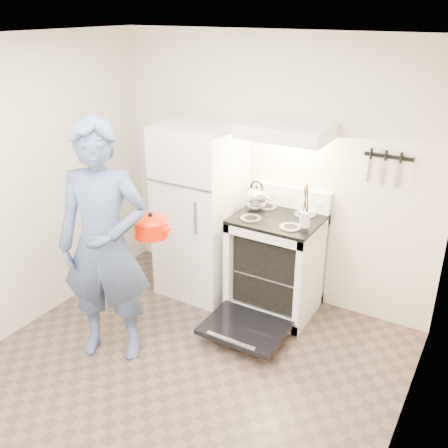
% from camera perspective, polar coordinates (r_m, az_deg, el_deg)
% --- Properties ---
extents(floor, '(3.60, 3.60, 0.00)m').
position_cam_1_polar(floor, '(4.01, -7.02, -18.51)').
color(floor, brown).
rests_on(floor, ground).
extents(back_wall, '(3.20, 0.02, 2.50)m').
position_cam_1_polar(back_wall, '(4.73, 5.47, 6.02)').
color(back_wall, beige).
rests_on(back_wall, ground).
extents(refrigerator, '(0.70, 0.70, 1.70)m').
position_cam_1_polar(refrigerator, '(4.85, -2.70, 1.51)').
color(refrigerator, white).
rests_on(refrigerator, floor).
extents(stove_body, '(0.76, 0.65, 0.92)m').
position_cam_1_polar(stove_body, '(4.68, 5.93, -4.73)').
color(stove_body, white).
rests_on(stove_body, floor).
extents(cooktop, '(0.76, 0.65, 0.03)m').
position_cam_1_polar(cooktop, '(4.48, 6.18, 0.62)').
color(cooktop, black).
rests_on(cooktop, stove_body).
extents(backsplash, '(0.76, 0.07, 0.20)m').
position_cam_1_polar(backsplash, '(4.68, 7.71, 3.10)').
color(backsplash, white).
rests_on(backsplash, cooktop).
extents(oven_door, '(0.70, 0.54, 0.04)m').
position_cam_1_polar(oven_door, '(4.41, 2.40, -11.78)').
color(oven_door, black).
rests_on(oven_door, floor).
extents(oven_rack, '(0.60, 0.52, 0.01)m').
position_cam_1_polar(oven_rack, '(4.69, 5.92, -4.94)').
color(oven_rack, slate).
rests_on(oven_rack, stove_body).
extents(range_hood, '(0.76, 0.50, 0.12)m').
position_cam_1_polar(range_hood, '(4.30, 7.07, 10.49)').
color(range_hood, white).
rests_on(range_hood, back_wall).
extents(knife_strip, '(0.40, 0.02, 0.03)m').
position_cam_1_polar(knife_strip, '(4.32, 18.32, 7.33)').
color(knife_strip, black).
rests_on(knife_strip, back_wall).
extents(pizza_stone, '(0.33, 0.33, 0.02)m').
position_cam_1_polar(pizza_stone, '(4.63, 5.92, -5.17)').
color(pizza_stone, '#8D664D').
rests_on(pizza_stone, oven_rack).
extents(tea_kettle, '(0.23, 0.19, 0.28)m').
position_cam_1_polar(tea_kettle, '(4.57, 3.74, 3.28)').
color(tea_kettle, silver).
rests_on(tea_kettle, cooktop).
extents(utensil_jar, '(0.10, 0.10, 0.13)m').
position_cam_1_polar(utensil_jar, '(4.22, 9.23, 0.58)').
color(utensil_jar, silver).
rests_on(utensil_jar, cooktop).
extents(person, '(0.85, 0.73, 1.97)m').
position_cam_1_polar(person, '(3.96, -13.50, -2.34)').
color(person, navy).
rests_on(person, floor).
extents(dutch_oven, '(0.35, 0.28, 0.23)m').
position_cam_1_polar(dutch_oven, '(3.98, -8.33, -0.47)').
color(dutch_oven, red).
rests_on(dutch_oven, person).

